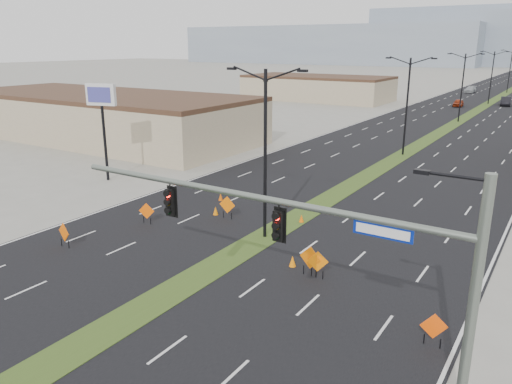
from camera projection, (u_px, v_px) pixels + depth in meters
The scene contains 27 objects.
ground at pixel (114, 327), 20.73m from camera, with size 600.00×600.00×0.00m, color gray.
road_surface at pixel (491, 102), 101.49m from camera, with size 25.00×400.00×0.02m, color black.
median_strip at pixel (491, 102), 101.49m from camera, with size 2.00×400.00×0.04m, color #394F1C.
building_sw_near at pixel (102, 118), 62.32m from camera, with size 40.00×16.00×5.00m, color tan.
building_sw_far at pixel (317, 89), 105.27m from camera, with size 30.00×14.00×4.50m, color tan.
mesa_west at pixel (327, 45), 305.72m from camera, with size 180.00×50.00×22.00m, color gray.
mesa_backdrop at pixel (498, 36), 290.11m from camera, with size 140.00×50.00×32.00m, color gray.
signal_mast at pixel (327, 248), 16.56m from camera, with size 16.30×0.60×8.00m.
streetlight_0 at pixel (265, 150), 28.88m from camera, with size 5.15×0.24×10.02m.
streetlight_1 at pixel (407, 104), 51.49m from camera, with size 5.15×0.24×10.02m.
streetlight_2 at pixel (462, 85), 74.11m from camera, with size 5.15×0.24×10.02m.
streetlight_3 at pixel (492, 76), 96.72m from camera, with size 5.15×0.24×10.02m.
streetlight_4 at pixel (510, 70), 119.33m from camera, with size 5.15×0.24×10.02m.
car_left at pixel (458, 103), 93.86m from camera, with size 1.63×4.05×1.38m, color maroon.
car_mid at pixel (506, 101), 95.38m from camera, with size 1.73×4.97×1.64m, color black.
car_far at pixel (470, 90), 121.04m from camera, with size 2.08×5.12×1.49m, color #A3A8AC.
construction_sign_0 at pixel (64, 233), 28.65m from camera, with size 1.11×0.25×1.50m.
construction_sign_1 at pixel (147, 212), 32.46m from camera, with size 1.01×0.42×1.42m.
construction_sign_2 at pixel (227, 206), 33.39m from camera, with size 1.18×0.15×1.57m.
construction_sign_3 at pixel (318, 263), 24.88m from camera, with size 1.01×0.46×1.44m.
construction_sign_4 at pixel (310, 259), 25.06m from camera, with size 1.21×0.14×1.61m.
construction_sign_5 at pixel (434, 328), 19.20m from camera, with size 0.99×0.47×1.42m.
cone_0 at pixel (216, 211), 34.28m from camera, with size 0.36×0.36×0.61m, color orange.
cone_1 at pixel (292, 261), 26.30m from camera, with size 0.37×0.37×0.61m, color orange.
cone_2 at pixel (301, 219), 32.81m from camera, with size 0.34×0.34×0.56m, color #F45F05.
cone_3 at pixel (221, 197), 37.46m from camera, with size 0.34×0.34×0.56m, color #DF5404.
pole_sign_west at pixel (101, 103), 41.39m from camera, with size 2.67×1.06×8.19m.
Camera 1 is at (14.84, -12.20, 11.30)m, focal length 35.00 mm.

